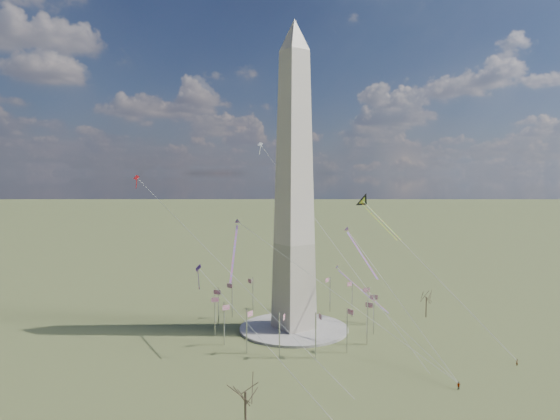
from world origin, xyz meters
TOP-DOWN VIEW (x-y plane):
  - ground at (0.00, 0.00)m, footprint 2000.00×2000.00m
  - plaza at (0.00, 0.00)m, footprint 36.00×36.00m
  - washington_monument at (0.00, 0.00)m, footprint 15.56×15.56m
  - flagpole_ring at (-0.00, -0.00)m, footprint 54.40×54.40m
  - tree_near at (47.77, -15.37)m, footprint 6.34×6.34m
  - tree_far at (-46.53, -47.41)m, footprint 7.02×7.02m
  - person_east at (31.13, -59.27)m, footprint 0.74×0.54m
  - person_centre at (5.58, -59.48)m, footprint 1.18×0.85m
  - kite_delta_black at (36.66, 4.98)m, footprint 7.25×19.45m
  - kite_diamond_purple at (-30.58, 7.83)m, footprint 1.80×2.71m
  - kite_streamer_left at (15.35, -13.48)m, footprint 6.23×20.18m
  - kite_streamer_mid at (-21.45, 1.00)m, footprint 14.44×19.97m
  - kite_streamer_right at (25.28, -1.85)m, footprint 7.80×20.51m
  - kite_small_red at (-38.61, 39.73)m, footprint 1.76×1.57m
  - kite_small_white at (13.39, 41.84)m, footprint 1.88×1.68m

SIDE VIEW (x-z plane):
  - ground at x=0.00m, z-range 0.00..0.00m
  - plaza at x=0.00m, z-range 0.00..0.80m
  - person_centre at x=5.58m, z-range 0.00..1.86m
  - person_east at x=31.13m, z-range 0.00..1.87m
  - flagpole_ring at x=0.00m, z-range 0.77..13.77m
  - tree_near at x=47.77m, z-range 2.36..13.45m
  - tree_far at x=-46.53m, z-range 2.61..14.89m
  - kite_streamer_right at x=25.28m, z-range 5.45..19.99m
  - kite_diamond_purple at x=-30.58m, z-range 17.85..25.97m
  - kite_streamer_left at x=15.35m, z-range 21.16..35.25m
  - kite_streamer_mid at x=-21.45m, z-range 23.07..39.11m
  - kite_delta_black at x=36.66m, z-range 32.37..48.51m
  - washington_monument at x=0.00m, z-range -2.05..97.95m
  - kite_small_red at x=-38.61m, z-range 47.52..52.27m
  - kite_small_white at x=13.39m, z-range 60.53..65.67m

